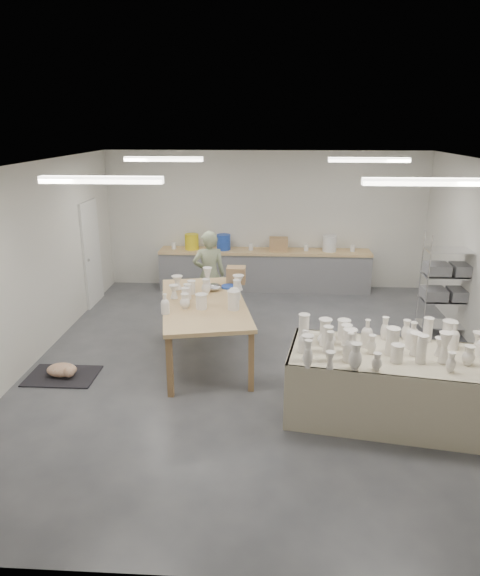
# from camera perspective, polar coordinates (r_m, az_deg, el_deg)

# --- Properties ---
(room) EXTENTS (8.00, 8.02, 3.00)m
(room) POSITION_cam_1_polar(r_m,az_deg,el_deg) (7.48, 1.72, 6.35)
(room) COLOR #424449
(room) RESTS_ON ground
(back_counter) EXTENTS (4.60, 0.60, 1.24)m
(back_counter) POSITION_cam_1_polar(r_m,az_deg,el_deg) (11.35, 2.68, 2.18)
(back_counter) COLOR tan
(back_counter) RESTS_ON ground
(wire_shelf) EXTENTS (0.88, 0.48, 1.80)m
(wire_shelf) POSITION_cam_1_polar(r_m,az_deg,el_deg) (9.55, 22.14, 0.53)
(wire_shelf) COLOR silver
(wire_shelf) RESTS_ON ground
(drying_table) EXTENTS (2.63, 1.56, 1.25)m
(drying_table) POSITION_cam_1_polar(r_m,az_deg,el_deg) (6.72, 16.18, -10.14)
(drying_table) COLOR olive
(drying_table) RESTS_ON ground
(work_table) EXTENTS (1.72, 2.69, 1.31)m
(work_table) POSITION_cam_1_polar(r_m,az_deg,el_deg) (8.01, -3.70, -1.26)
(work_table) COLOR tan
(work_table) RESTS_ON ground
(rug) EXTENTS (1.00, 0.70, 0.02)m
(rug) POSITION_cam_1_polar(r_m,az_deg,el_deg) (8.07, -19.12, -9.22)
(rug) COLOR black
(rug) RESTS_ON ground
(cat) EXTENTS (0.46, 0.34, 0.19)m
(cat) POSITION_cam_1_polar(r_m,az_deg,el_deg) (8.00, -19.09, -8.60)
(cat) COLOR white
(cat) RESTS_ON rug
(potter) EXTENTS (0.68, 0.52, 1.68)m
(potter) POSITION_cam_1_polar(r_m,az_deg,el_deg) (9.60, -3.43, 1.45)
(potter) COLOR #98A580
(potter) RESTS_ON ground
(red_stool) EXTENTS (0.41, 0.41, 0.31)m
(red_stool) POSITION_cam_1_polar(r_m,az_deg,el_deg) (10.03, -3.20, -1.22)
(red_stool) COLOR #AF2D19
(red_stool) RESTS_ON ground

